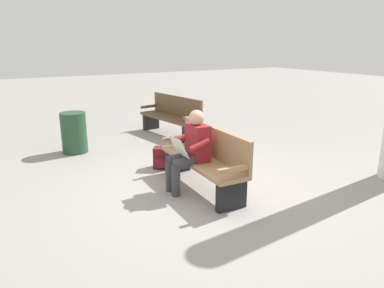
{
  "coord_description": "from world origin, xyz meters",
  "views": [
    {
      "loc": [
        -4.22,
        2.64,
        2.08
      ],
      "look_at": [
        0.01,
        0.15,
        0.7
      ],
      "focal_mm": 33.66,
      "sensor_mm": 36.0,
      "label": 1
    }
  ],
  "objects_px": {
    "bench_near": "(206,158)",
    "backpack": "(162,158)",
    "person_seated": "(191,149)",
    "bench_far": "(172,116)",
    "trash_bin": "(74,133)"
  },
  "relations": [
    {
      "from": "bench_near",
      "to": "backpack",
      "type": "distance_m",
      "value": 1.16
    },
    {
      "from": "person_seated",
      "to": "bench_far",
      "type": "xyz_separation_m",
      "value": [
        3.05,
        -1.27,
        -0.17
      ]
    },
    {
      "from": "backpack",
      "to": "person_seated",
      "type": "bearing_deg",
      "value": 176.74
    },
    {
      "from": "bench_near",
      "to": "bench_far",
      "type": "bearing_deg",
      "value": -15.84
    },
    {
      "from": "trash_bin",
      "to": "bench_near",
      "type": "bearing_deg",
      "value": -156.16
    },
    {
      "from": "backpack",
      "to": "bench_far",
      "type": "height_order",
      "value": "bench_far"
    },
    {
      "from": "person_seated",
      "to": "backpack",
      "type": "xyz_separation_m",
      "value": [
        1.08,
        -0.06,
        -0.45
      ]
    },
    {
      "from": "person_seated",
      "to": "trash_bin",
      "type": "bearing_deg",
      "value": 22.81
    },
    {
      "from": "person_seated",
      "to": "trash_bin",
      "type": "xyz_separation_m",
      "value": [
        2.78,
        1.01,
        -0.23
      ]
    },
    {
      "from": "person_seated",
      "to": "bench_far",
      "type": "relative_size",
      "value": 0.64
    },
    {
      "from": "bench_far",
      "to": "person_seated",
      "type": "bearing_deg",
      "value": 149.1
    },
    {
      "from": "bench_far",
      "to": "backpack",
      "type": "bearing_deg",
      "value": 140.14
    },
    {
      "from": "bench_near",
      "to": "bench_far",
      "type": "relative_size",
      "value": 0.98
    },
    {
      "from": "trash_bin",
      "to": "person_seated",
      "type": "bearing_deg",
      "value": -160.0
    },
    {
      "from": "backpack",
      "to": "bench_far",
      "type": "xyz_separation_m",
      "value": [
        1.97,
        -1.21,
        0.28
      ]
    }
  ]
}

